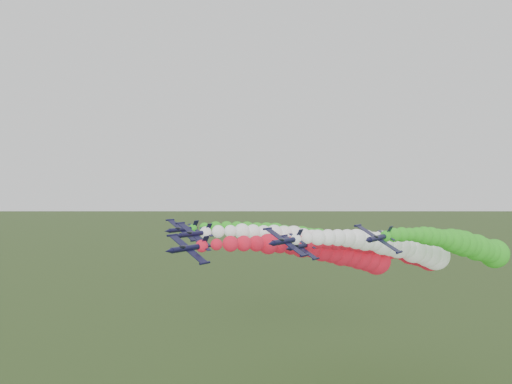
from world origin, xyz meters
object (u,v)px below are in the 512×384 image
(jet_inner_left, at_px, (331,243))
(jet_inner_right, at_px, (407,249))
(jet_lead, at_px, (342,254))
(jet_outer_right, at_px, (471,247))
(jet_trail, at_px, (404,252))
(jet_outer_left, at_px, (311,239))

(jet_inner_left, distance_m, jet_inner_right, 20.08)
(jet_lead, distance_m, jet_outer_right, 31.27)
(jet_inner_right, distance_m, jet_outer_right, 15.43)
(jet_lead, distance_m, jet_trail, 25.20)
(jet_lead, distance_m, jet_outer_left, 25.25)
(jet_trail, bearing_deg, jet_inner_right, -67.96)
(jet_inner_left, distance_m, jet_outer_left, 11.97)
(jet_outer_left, distance_m, jet_trail, 25.71)
(jet_lead, height_order, jet_inner_right, jet_inner_right)
(jet_inner_right, bearing_deg, jet_inner_left, -179.18)
(jet_lead, bearing_deg, jet_inner_right, 43.15)
(jet_inner_left, relative_size, jet_trail, 1.00)
(jet_lead, height_order, jet_outer_left, jet_outer_left)
(jet_lead, distance_m, jet_inner_left, 13.59)
(jet_trail, bearing_deg, jet_outer_left, -163.75)
(jet_lead, relative_size, jet_outer_right, 1.00)
(jet_lead, xyz_separation_m, jet_outer_right, (24.16, 19.80, 1.55))
(jet_lead, xyz_separation_m, jet_inner_right, (11.59, 10.87, 0.97))
(jet_inner_right, relative_size, jet_outer_right, 1.00)
(jet_inner_left, xyz_separation_m, jet_trail, (14.61, 13.80, -2.63))
(jet_outer_left, relative_size, jet_outer_right, 1.00)
(jet_lead, relative_size, jet_inner_right, 1.00)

